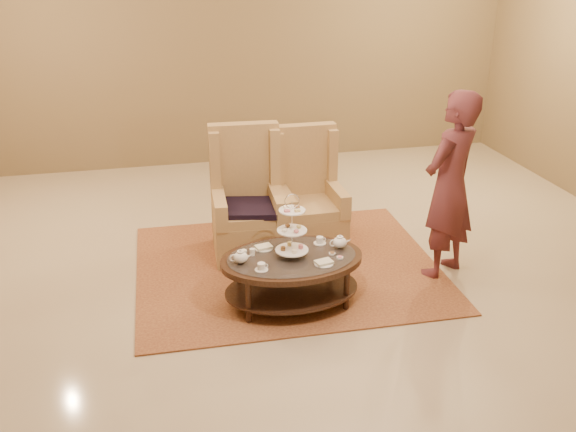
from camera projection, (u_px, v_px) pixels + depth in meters
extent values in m
plane|color=#C3B191|center=(302.00, 291.00, 5.97)|extent=(8.00, 8.00, 0.00)
cube|color=white|center=(302.00, 291.00, 5.97)|extent=(8.00, 8.00, 0.02)
cube|color=olive|center=(232.00, 39.00, 8.86)|extent=(8.00, 0.04, 3.50)
cube|color=#A66B3B|center=(287.00, 267.00, 6.40)|extent=(3.01, 2.53, 0.02)
cylinder|color=black|center=(249.00, 302.00, 5.40)|extent=(0.05, 0.05, 0.41)
cylinder|color=black|center=(346.00, 289.00, 5.59)|extent=(0.05, 0.05, 0.41)
cylinder|color=black|center=(239.00, 277.00, 5.80)|extent=(0.05, 0.05, 0.41)
cylinder|color=black|center=(331.00, 266.00, 6.00)|extent=(0.05, 0.05, 0.41)
cylinder|color=white|center=(292.00, 229.00, 5.49)|extent=(0.01, 0.01, 0.52)
torus|color=white|center=(292.00, 201.00, 5.39)|extent=(0.13, 0.01, 0.13)
cylinder|color=white|center=(292.00, 250.00, 5.57)|extent=(0.30, 0.30, 0.01)
cylinder|color=white|center=(292.00, 230.00, 5.49)|extent=(0.26, 0.26, 0.01)
cylinder|color=white|center=(292.00, 210.00, 5.42)|extent=(0.23, 0.23, 0.01)
cylinder|color=#BA5F64|center=(301.00, 247.00, 5.58)|extent=(0.04, 0.04, 0.03)
cylinder|color=tan|center=(290.00, 244.00, 5.63)|extent=(0.04, 0.04, 0.03)
cylinder|color=brown|center=(283.00, 249.00, 5.54)|extent=(0.04, 0.04, 0.03)
cylinder|color=white|center=(294.00, 252.00, 5.49)|extent=(0.04, 0.04, 0.03)
ellipsoid|color=tan|center=(299.00, 226.00, 5.52)|extent=(0.05, 0.05, 0.03)
ellipsoid|color=brown|center=(288.00, 225.00, 5.54)|extent=(0.05, 0.05, 0.03)
ellipsoid|color=white|center=(285.00, 230.00, 5.45)|extent=(0.05, 0.05, 0.03)
ellipsoid|color=#BA5F64|center=(296.00, 231.00, 5.43)|extent=(0.05, 0.05, 0.03)
cube|color=brown|center=(297.00, 207.00, 5.46)|extent=(0.05, 0.03, 0.02)
cube|color=white|center=(286.00, 207.00, 5.45)|extent=(0.05, 0.03, 0.02)
cube|color=#BA5F64|center=(287.00, 211.00, 5.37)|extent=(0.05, 0.03, 0.02)
cube|color=tan|center=(298.00, 211.00, 5.38)|extent=(0.05, 0.03, 0.02)
ellipsoid|color=white|center=(241.00, 257.00, 5.45)|extent=(0.13, 0.13, 0.10)
cylinder|color=white|center=(240.00, 252.00, 5.43)|extent=(0.06, 0.06, 0.01)
sphere|color=white|center=(240.00, 250.00, 5.42)|extent=(0.02, 0.02, 0.02)
cone|color=white|center=(250.00, 256.00, 5.46)|extent=(0.08, 0.03, 0.05)
torus|color=white|center=(233.00, 258.00, 5.44)|extent=(0.07, 0.01, 0.07)
ellipsoid|color=white|center=(340.00, 242.00, 5.72)|extent=(0.13, 0.13, 0.10)
cylinder|color=white|center=(340.00, 237.00, 5.70)|extent=(0.06, 0.06, 0.01)
sphere|color=white|center=(340.00, 236.00, 5.69)|extent=(0.02, 0.02, 0.02)
cone|color=white|center=(348.00, 241.00, 5.73)|extent=(0.08, 0.03, 0.05)
torus|color=white|center=(333.00, 243.00, 5.70)|extent=(0.07, 0.01, 0.07)
cylinder|color=white|center=(261.00, 270.00, 5.35)|extent=(0.12, 0.12, 0.01)
cylinder|color=white|center=(261.00, 266.00, 5.34)|extent=(0.07, 0.07, 0.06)
torus|color=white|center=(266.00, 266.00, 5.35)|extent=(0.04, 0.01, 0.04)
cylinder|color=white|center=(320.00, 243.00, 5.83)|extent=(0.12, 0.12, 0.01)
cylinder|color=white|center=(320.00, 240.00, 5.81)|extent=(0.07, 0.07, 0.06)
torus|color=white|center=(324.00, 239.00, 5.82)|extent=(0.04, 0.01, 0.04)
cylinder|color=white|center=(264.00, 248.00, 5.73)|extent=(0.17, 0.17, 0.01)
cube|color=beige|center=(264.00, 247.00, 5.72)|extent=(0.16, 0.13, 0.02)
cylinder|color=white|center=(324.00, 263.00, 5.46)|extent=(0.17, 0.17, 0.01)
cube|color=beige|center=(324.00, 262.00, 5.45)|extent=(0.16, 0.13, 0.02)
cylinder|color=white|center=(252.00, 252.00, 5.60)|extent=(0.05, 0.05, 0.06)
cylinder|color=white|center=(340.00, 258.00, 5.55)|extent=(0.06, 0.06, 0.01)
cylinder|color=#BA5F64|center=(340.00, 257.00, 5.54)|extent=(0.04, 0.04, 0.01)
cylinder|color=white|center=(332.00, 254.00, 5.62)|extent=(0.06, 0.06, 0.01)
cylinder|color=brown|center=(332.00, 252.00, 5.62)|extent=(0.04, 0.04, 0.01)
cylinder|color=white|center=(244.00, 251.00, 5.67)|extent=(0.06, 0.06, 0.01)
cylinder|color=white|center=(244.00, 250.00, 5.66)|extent=(0.04, 0.04, 0.01)
cube|color=tan|center=(249.00, 235.00, 6.61)|extent=(0.75, 0.75, 0.43)
cube|color=tan|center=(249.00, 214.00, 6.46)|extent=(0.64, 0.64, 0.10)
cube|color=tan|center=(245.00, 185.00, 6.70)|extent=(0.72, 0.18, 1.32)
cube|color=tan|center=(215.00, 160.00, 6.49)|extent=(0.11, 0.23, 0.61)
cube|color=tan|center=(274.00, 157.00, 6.59)|extent=(0.11, 0.23, 0.61)
cube|color=tan|center=(219.00, 208.00, 6.38)|extent=(0.16, 0.65, 0.26)
cube|color=tan|center=(278.00, 204.00, 6.47)|extent=(0.16, 0.65, 0.26)
cube|color=black|center=(249.00, 208.00, 6.40)|extent=(0.65, 0.61, 0.06)
cube|color=tan|center=(310.00, 228.00, 6.80)|extent=(0.68, 0.68, 0.41)
cube|color=tan|center=(311.00, 208.00, 6.66)|extent=(0.58, 0.58, 0.10)
cube|color=tan|center=(303.00, 181.00, 6.89)|extent=(0.68, 0.14, 1.25)
cube|color=tan|center=(278.00, 159.00, 6.67)|extent=(0.10, 0.21, 0.58)
cube|color=tan|center=(331.00, 155.00, 6.80)|extent=(0.10, 0.21, 0.58)
cube|color=tan|center=(285.00, 203.00, 6.57)|extent=(0.12, 0.61, 0.25)
cube|color=tan|center=(337.00, 198.00, 6.69)|extent=(0.12, 0.61, 0.25)
imported|color=#5C272A|center=(450.00, 186.00, 5.96)|extent=(0.79, 0.72, 1.81)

